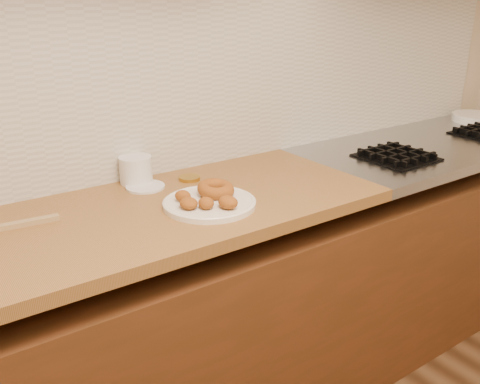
# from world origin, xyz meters

# --- Properties ---
(wall_back) EXTENTS (4.00, 0.02, 2.70)m
(wall_back) POSITION_xyz_m (0.00, 2.00, 1.35)
(wall_back) COLOR beige
(wall_back) RESTS_ON ground
(base_cabinet) EXTENTS (3.60, 0.60, 0.77)m
(base_cabinet) POSITION_xyz_m (0.00, 1.69, 0.39)
(base_cabinet) COLOR #542813
(base_cabinet) RESTS_ON floor
(butcher_block) EXTENTS (2.30, 0.62, 0.04)m
(butcher_block) POSITION_xyz_m (-0.65, 1.69, 0.88)
(butcher_block) COLOR brown
(butcher_block) RESTS_ON base_cabinet
(stovetop) EXTENTS (1.30, 0.62, 0.04)m
(stovetop) POSITION_xyz_m (1.15, 1.69, 0.88)
(stovetop) COLOR #9EA0A5
(stovetop) RESTS_ON base_cabinet
(backsplash) EXTENTS (3.60, 0.02, 0.60)m
(backsplash) POSITION_xyz_m (0.00, 1.99, 1.20)
(backsplash) COLOR beige
(backsplash) RESTS_ON wall_back
(burner_grates) EXTENTS (0.91, 0.26, 0.03)m
(burner_grates) POSITION_xyz_m (1.13, 1.61, 0.91)
(burner_grates) COLOR black
(burner_grates) RESTS_ON stovetop
(donut_plate) EXTENTS (0.29, 0.29, 0.02)m
(donut_plate) POSITION_xyz_m (-0.08, 1.61, 0.91)
(donut_plate) COLOR silver
(donut_plate) RESTS_ON butcher_block
(ring_donut) EXTENTS (0.17, 0.17, 0.05)m
(ring_donut) POSITION_xyz_m (-0.04, 1.64, 0.94)
(ring_donut) COLOR #9A4C14
(ring_donut) RESTS_ON donut_plate
(fried_dough_chunks) EXTENTS (0.15, 0.19, 0.04)m
(fried_dough_chunks) POSITION_xyz_m (-0.12, 1.57, 0.93)
(fried_dough_chunks) COLOR #9A4C14
(fried_dough_chunks) RESTS_ON donut_plate
(plastic_tub) EXTENTS (0.15, 0.15, 0.09)m
(plastic_tub) POSITION_xyz_m (-0.17, 1.93, 0.95)
(plastic_tub) COLOR silver
(plastic_tub) RESTS_ON butcher_block
(tub_lid) EXTENTS (0.16, 0.16, 0.01)m
(tub_lid) POSITION_xyz_m (-0.17, 1.87, 0.90)
(tub_lid) COLOR silver
(tub_lid) RESTS_ON butcher_block
(brass_jar_lid) EXTENTS (0.09, 0.09, 0.01)m
(brass_jar_lid) POSITION_xyz_m (-0.01, 1.85, 0.91)
(brass_jar_lid) COLOR #B28B2B
(brass_jar_lid) RESTS_ON butcher_block
(wooden_utensil) EXTENTS (0.19, 0.04, 0.01)m
(wooden_utensil) POSITION_xyz_m (-0.58, 1.78, 0.91)
(wooden_utensil) COLOR #9A7C4F
(wooden_utensil) RESTS_ON butcher_block
(plate_stack) EXTENTS (0.25, 0.25, 0.04)m
(plate_stack) POSITION_xyz_m (1.68, 1.81, 0.92)
(plate_stack) COLOR white
(plate_stack) RESTS_ON stovetop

